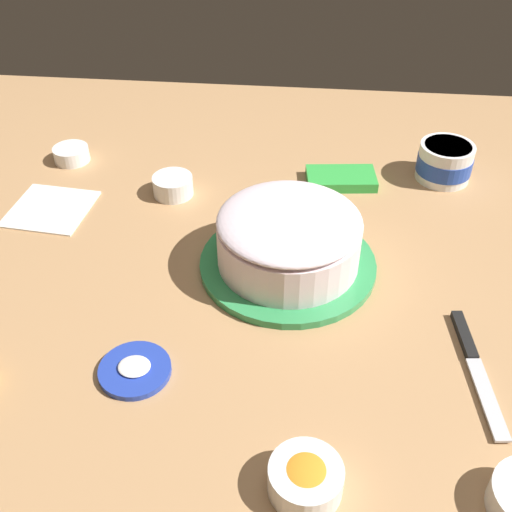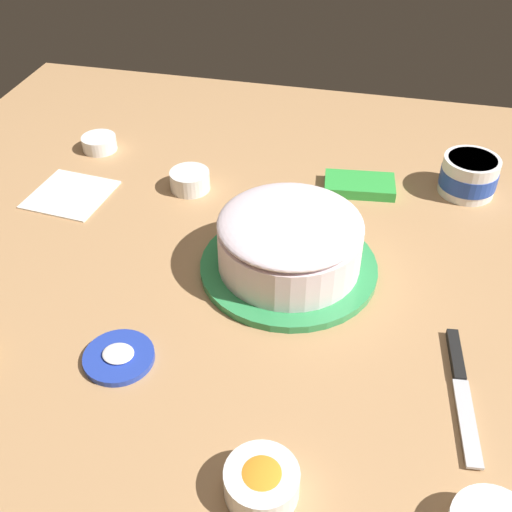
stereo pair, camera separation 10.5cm
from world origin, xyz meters
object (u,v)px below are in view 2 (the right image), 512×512
frosting_tub (469,175)px  frosting_tub_lid (119,357)px  frosted_cake (289,245)px  paper_napkin (70,194)px  candy_box_lower (359,185)px  sprinkle_bowl_orange (262,481)px  spreading_knife (460,381)px  sprinkle_bowl_pink (190,180)px  sprinkle_bowl_blue (99,143)px

frosting_tub → frosting_tub_lid: 0.77m
frosted_cake → frosting_tub: (-0.31, -0.32, -0.01)m
frosting_tub_lid → paper_napkin: frosting_tub_lid is taller
frosting_tub → candy_box_lower: size_ratio=0.80×
frosted_cake → sprinkle_bowl_orange: (-0.05, 0.42, -0.03)m
frosting_tub_lid → candy_box_lower: size_ratio=0.74×
frosted_cake → paper_napkin: bearing=-15.1°
spreading_knife → sprinkle_bowl_pink: 0.66m
sprinkle_bowl_blue → candy_box_lower: sprinkle_bowl_blue is taller
candy_box_lower → spreading_knife: bearing=105.6°
frosting_tub → paper_napkin: 0.80m
frosted_cake → paper_napkin: 0.49m
frosting_tub_lid → sprinkle_bowl_pink: bearing=-85.3°
sprinkle_bowl_pink → paper_napkin: bearing=18.8°
frosting_tub_lid → paper_napkin: bearing=-55.2°
sprinkle_bowl_orange → sprinkle_bowl_blue: bearing=-53.6°
spreading_knife → sprinkle_bowl_orange: bearing=43.5°
paper_napkin → frosted_cake: bearing=164.9°
frosting_tub_lid → sprinkle_bowl_blue: 0.64m
sprinkle_bowl_orange → sprinkle_bowl_blue: size_ratio=1.20×
frosted_cake → spreading_knife: frosted_cake is taller
paper_napkin → frosting_tub: bearing=-166.0°
frosting_tub → sprinkle_bowl_orange: size_ratio=1.23×
frosting_tub_lid → candy_box_lower: 0.62m
paper_napkin → sprinkle_bowl_pink: bearing=-161.2°
frosting_tub → sprinkle_bowl_pink: frosting_tub is taller
frosting_tub → sprinkle_bowl_blue: bearing=0.6°
frosting_tub → sprinkle_bowl_orange: bearing=70.6°
frosted_cake → sprinkle_bowl_blue: (0.49, -0.31, -0.04)m
frosting_tub_lid → sprinkle_bowl_blue: size_ratio=1.38×
spreading_knife → paper_napkin: (0.76, -0.32, -0.00)m
frosting_tub_lid → sprinkle_bowl_pink: sprinkle_bowl_pink is taller
frosting_tub_lid → sprinkle_bowl_orange: sprinkle_bowl_orange is taller
frosting_tub_lid → candy_box_lower: (-0.30, -0.54, 0.00)m
sprinkle_bowl_orange → frosting_tub: bearing=-109.4°
sprinkle_bowl_pink → sprinkle_bowl_blue: bearing=-23.6°
frosted_cake → frosting_tub_lid: bearing=51.4°
sprinkle_bowl_orange → candy_box_lower: size_ratio=0.65×
sprinkle_bowl_orange → candy_box_lower: 0.70m
sprinkle_bowl_orange → paper_napkin: bearing=-46.3°
frosting_tub → candy_box_lower: (0.21, 0.04, -0.03)m
frosting_tub → frosting_tub_lid: (0.51, 0.58, -0.03)m
frosting_tub_lid → frosted_cake: bearing=-128.6°
frosting_tub → sprinkle_bowl_pink: (0.55, 0.12, -0.02)m
paper_napkin → frosting_tub_lid: bearing=124.8°
frosting_tub → spreading_knife: (0.02, 0.51, -0.03)m
frosted_cake → sprinkle_bowl_orange: size_ratio=3.33×
spreading_knife → sprinkle_bowl_pink: (0.53, -0.40, 0.02)m
sprinkle_bowl_blue → paper_napkin: size_ratio=0.51×
spreading_knife → sprinkle_bowl_blue: (0.78, -0.50, 0.01)m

